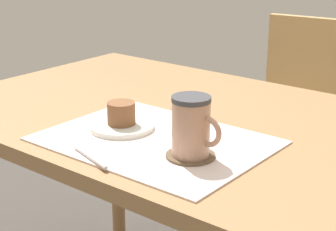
{
  "coord_description": "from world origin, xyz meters",
  "views": [
    {
      "loc": [
        0.74,
        -1.06,
        1.16
      ],
      "look_at": [
        0.0,
        -0.14,
        0.76
      ],
      "focal_mm": 60.0,
      "sensor_mm": 36.0,
      "label": 1
    }
  ],
  "objects_px": {
    "dining_table": "(203,146)",
    "coffee_mug": "(192,126)",
    "pastry_plate": "(122,126)",
    "wooden_chair": "(303,125)",
    "pastry": "(121,113)"
  },
  "relations": [
    {
      "from": "dining_table",
      "to": "coffee_mug",
      "type": "height_order",
      "value": "coffee_mug"
    },
    {
      "from": "wooden_chair",
      "to": "pastry_plate",
      "type": "relative_size",
      "value": 5.64
    },
    {
      "from": "dining_table",
      "to": "pastry_plate",
      "type": "height_order",
      "value": "pastry_plate"
    },
    {
      "from": "dining_table",
      "to": "pastry",
      "type": "height_order",
      "value": "pastry"
    },
    {
      "from": "pastry_plate",
      "to": "coffee_mug",
      "type": "distance_m",
      "value": 0.23
    },
    {
      "from": "wooden_chair",
      "to": "coffee_mug",
      "type": "distance_m",
      "value": 1.03
    },
    {
      "from": "pastry",
      "to": "coffee_mug",
      "type": "xyz_separation_m",
      "value": [
        0.22,
        -0.03,
        0.03
      ]
    },
    {
      "from": "dining_table",
      "to": "wooden_chair",
      "type": "bearing_deg",
      "value": 96.14
    },
    {
      "from": "wooden_chair",
      "to": "pastry",
      "type": "height_order",
      "value": "wooden_chair"
    },
    {
      "from": "pastry_plate",
      "to": "coffee_mug",
      "type": "xyz_separation_m",
      "value": [
        0.22,
        -0.03,
        0.06
      ]
    },
    {
      "from": "coffee_mug",
      "to": "pastry_plate",
      "type": "bearing_deg",
      "value": 171.65
    },
    {
      "from": "dining_table",
      "to": "pastry_plate",
      "type": "bearing_deg",
      "value": -120.27
    },
    {
      "from": "wooden_chair",
      "to": "pastry_plate",
      "type": "height_order",
      "value": "wooden_chair"
    },
    {
      "from": "pastry_plate",
      "to": "pastry",
      "type": "xyz_separation_m",
      "value": [
        0.0,
        0.0,
        0.03
      ]
    },
    {
      "from": "dining_table",
      "to": "wooden_chair",
      "type": "height_order",
      "value": "wooden_chair"
    }
  ]
}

